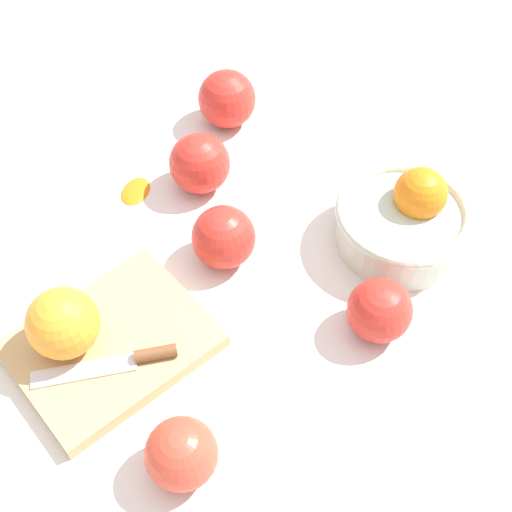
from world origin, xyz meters
name	(u,v)px	position (x,y,z in m)	size (l,w,h in m)	color
ground_plane	(218,272)	(0.00, 0.00, 0.00)	(2.40, 2.40, 0.00)	silver
bowl	(405,219)	(-0.19, 0.13, 0.04)	(0.17, 0.17, 0.10)	beige
cutting_board	(112,345)	(0.15, -0.01, 0.01)	(0.20, 0.16, 0.02)	tan
orange_on_board	(63,323)	(0.19, -0.04, 0.06)	(0.08, 0.08, 0.08)	orange
knife	(125,360)	(0.16, 0.02, 0.02)	(0.14, 0.10, 0.01)	silver
apple_back_right	(181,454)	(0.19, 0.15, 0.04)	(0.07, 0.07, 0.07)	#D6422D
apple_front_left	(227,99)	(-0.20, -0.18, 0.04)	(0.08, 0.08, 0.08)	red
apple_back_left	(380,310)	(-0.06, 0.19, 0.04)	(0.07, 0.07, 0.07)	red
apple_mid_center	(224,237)	(-0.02, -0.01, 0.04)	(0.08, 0.08, 0.08)	red
apple_front_left_2	(200,163)	(-0.09, -0.12, 0.04)	(0.08, 0.08, 0.08)	red
citrus_peel	(135,189)	(-0.02, -0.17, 0.00)	(0.05, 0.04, 0.01)	orange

